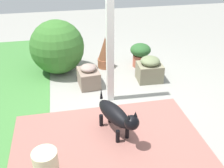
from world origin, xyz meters
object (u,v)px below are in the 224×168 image
object	(u,v)px
porch_pillar	(110,31)
terracotta_pot_spiky	(105,53)
dog	(116,115)
stone_planter_nearest	(150,69)
stone_planter_mid	(89,76)
ceramic_urn	(47,168)
terracotta_pot_broad	(140,53)
round_shrub	(57,47)

from	to	relation	value
porch_pillar	terracotta_pot_spiky	world-z (taller)	porch_pillar
dog	stone_planter_nearest	bearing A→B (deg)	-33.69
stone_planter_mid	terracotta_pot_spiky	world-z (taller)	terracotta_pot_spiky
dog	ceramic_urn	world-z (taller)	dog
porch_pillar	stone_planter_nearest	xyz separation A→B (m)	(0.48, -0.81, -0.90)
stone_planter_nearest	ceramic_urn	world-z (taller)	stone_planter_nearest
terracotta_pot_broad	round_shrub	bearing A→B (deg)	87.18
stone_planter_nearest	dog	distance (m)	1.62
stone_planter_nearest	stone_planter_mid	world-z (taller)	stone_planter_nearest
terracotta_pot_broad	terracotta_pot_spiky	xyz separation A→B (m)	(0.09, 0.68, 0.03)
terracotta_pot_broad	ceramic_urn	world-z (taller)	terracotta_pot_broad
round_shrub	dog	xyz separation A→B (m)	(-2.03, -0.67, -0.19)
terracotta_pot_broad	ceramic_urn	xyz separation A→B (m)	(-2.56, 1.78, -0.06)
stone_planter_nearest	terracotta_pot_spiky	world-z (taller)	terracotta_pot_spiky
stone_planter_nearest	terracotta_pot_broad	xyz separation A→B (m)	(0.60, -0.01, 0.05)
stone_planter_mid	terracotta_pot_spiky	distance (m)	0.80
terracotta_pot_spiky	dog	world-z (taller)	terracotta_pot_spiky
round_shrub	terracotta_pot_spiky	bearing A→B (deg)	-89.12
terracotta_pot_spiky	dog	size ratio (longest dim) A/B	0.81
round_shrub	terracotta_pot_spiky	distance (m)	0.92
stone_planter_nearest	ceramic_urn	xyz separation A→B (m)	(-1.95, 1.77, -0.01)
stone_planter_nearest	stone_planter_mid	distance (m)	1.09
stone_planter_mid	round_shrub	size ratio (longest dim) A/B	0.46
terracotta_pot_spiky	round_shrub	bearing A→B (deg)	90.88
stone_planter_nearest	terracotta_pot_spiky	bearing A→B (deg)	44.15
stone_planter_nearest	dog	size ratio (longest dim) A/B	0.59
terracotta_pot_spiky	ceramic_urn	xyz separation A→B (m)	(-2.65, 1.09, -0.09)
round_shrub	terracotta_pot_broad	distance (m)	1.60
porch_pillar	ceramic_urn	distance (m)	1.98
terracotta_pot_broad	terracotta_pot_spiky	world-z (taller)	terracotta_pot_spiky
stone_planter_nearest	round_shrub	xyz separation A→B (m)	(0.68, 1.57, 0.28)
stone_planter_nearest	terracotta_pot_spiky	distance (m)	0.97
stone_planter_nearest	ceramic_urn	bearing A→B (deg)	137.85
ceramic_urn	dog	bearing A→B (deg)	-55.21
terracotta_pot_broad	ceramic_urn	bearing A→B (deg)	145.21
porch_pillar	dog	bearing A→B (deg)	174.01
stone_planter_nearest	round_shrub	distance (m)	1.74
porch_pillar	round_shrub	distance (m)	1.52
stone_planter_nearest	dog	bearing A→B (deg)	146.31
stone_planter_mid	round_shrub	distance (m)	0.88
round_shrub	ceramic_urn	bearing A→B (deg)	175.79
stone_planter_mid	ceramic_urn	size ratio (longest dim) A/B	1.11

